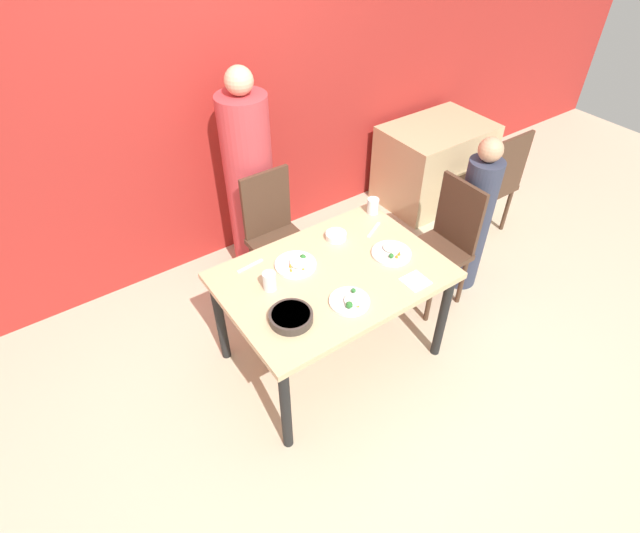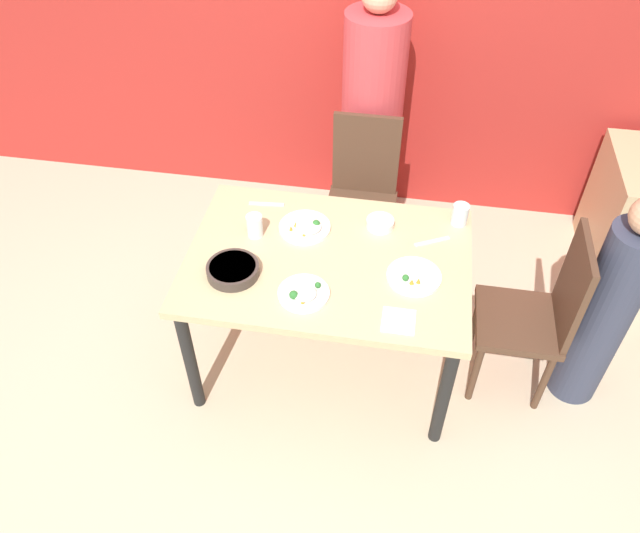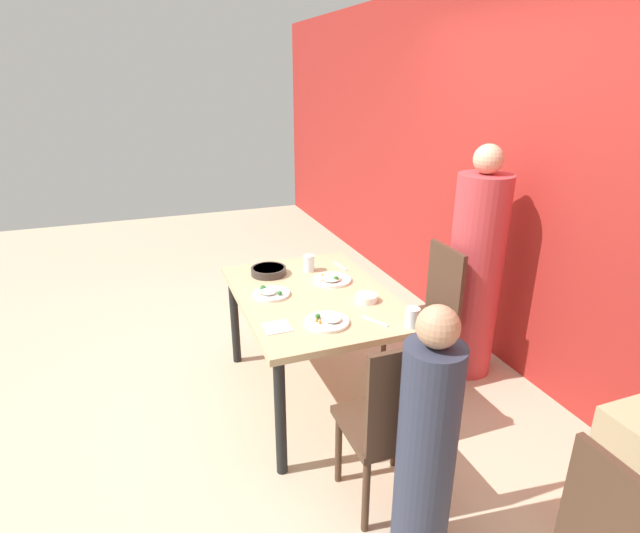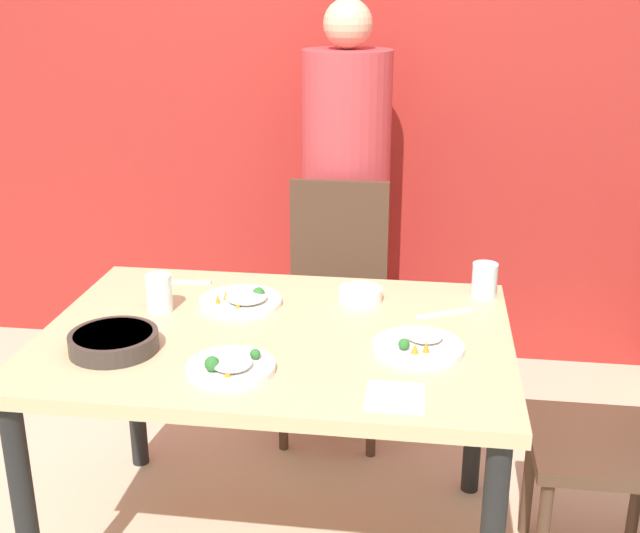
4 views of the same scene
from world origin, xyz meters
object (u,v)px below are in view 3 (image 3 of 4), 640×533
object	(u,v)px
chair_child_spot	(392,421)
glass_water_tall	(309,263)
person_adult	(475,274)
plate_rice_adult	(327,321)
person_child	(426,451)
chair_adult_spot	(428,312)
bowl_curry	(269,271)

from	to	relation	value
chair_child_spot	glass_water_tall	xyz separation A→B (m)	(-1.37, 0.07, 0.29)
person_adult	plate_rice_adult	world-z (taller)	person_adult
chair_child_spot	person_adult	size ratio (longest dim) A/B	0.60
person_child	plate_rice_adult	size ratio (longest dim) A/B	5.01
chair_adult_spot	plate_rice_adult	distance (m)	0.96
bowl_curry	glass_water_tall	bearing A→B (deg)	83.05
chair_adult_spot	person_child	size ratio (longest dim) A/B	0.78
bowl_curry	person_child	bearing A→B (deg)	6.91
chair_adult_spot	chair_child_spot	world-z (taller)	same
person_adult	bowl_curry	distance (m)	1.41
chair_adult_spot	bowl_curry	distance (m)	1.12
person_adult	plate_rice_adult	bearing A→B (deg)	-74.77
chair_adult_spot	person_adult	size ratio (longest dim) A/B	0.60
person_adult	person_child	distance (m)	1.66
chair_child_spot	plate_rice_adult	xyz separation A→B (m)	(-0.60, -0.09, 0.24)
person_adult	plate_rice_adult	xyz separation A→B (m)	(0.33, -1.21, 0.02)
person_adult	plate_rice_adult	size ratio (longest dim) A/B	6.56
person_child	glass_water_tall	bearing A→B (deg)	177.49
plate_rice_adult	glass_water_tall	xyz separation A→B (m)	(-0.77, 0.16, 0.04)
person_adult	person_child	world-z (taller)	person_adult
plate_rice_adult	glass_water_tall	bearing A→B (deg)	168.14
chair_child_spot	bowl_curry	world-z (taller)	chair_child_spot
chair_adult_spot	bowl_curry	xyz separation A→B (m)	(-0.48, -0.98, 0.26)
bowl_curry	glass_water_tall	xyz separation A→B (m)	(0.03, 0.28, 0.03)
chair_child_spot	person_child	world-z (taller)	person_child
glass_water_tall	chair_child_spot	bearing A→B (deg)	-3.04
chair_adult_spot	glass_water_tall	bearing A→B (deg)	-122.29
chair_child_spot	plate_rice_adult	bearing A→B (deg)	-81.50
bowl_curry	plate_rice_adult	xyz separation A→B (m)	(0.81, 0.12, -0.01)
chair_adult_spot	chair_child_spot	bearing A→B (deg)	-39.87
chair_child_spot	plate_rice_adult	size ratio (longest dim) A/B	3.91
person_adult	bowl_curry	bearing A→B (deg)	-109.84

